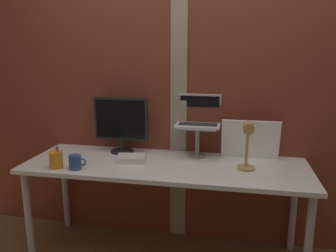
% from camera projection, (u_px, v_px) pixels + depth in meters
% --- Properties ---
extents(brick_wall_back, '(3.50, 0.16, 2.51)m').
position_uv_depth(brick_wall_back, '(187.00, 83.00, 2.60)').
color(brick_wall_back, brown).
rests_on(brick_wall_back, ground_plane).
extents(desk, '(1.98, 0.65, 0.73)m').
position_uv_depth(desk, '(165.00, 173.00, 2.39)').
color(desk, white).
rests_on(desk, ground_plane).
extents(monitor, '(0.42, 0.18, 0.43)m').
position_uv_depth(monitor, '(121.00, 122.00, 2.59)').
color(monitor, black).
rests_on(monitor, desk).
extents(laptop_stand, '(0.28, 0.22, 0.23)m').
position_uv_depth(laptop_stand, '(197.00, 136.00, 2.49)').
color(laptop_stand, gray).
rests_on(laptop_stand, desk).
extents(laptop, '(0.33, 0.26, 0.23)m').
position_uv_depth(laptop, '(199.00, 116.00, 2.53)').
color(laptop, silver).
rests_on(laptop, laptop_stand).
extents(whiteboard_panel, '(0.41, 0.08, 0.29)m').
position_uv_depth(whiteboard_panel, '(250.00, 139.00, 2.45)').
color(whiteboard_panel, white).
rests_on(whiteboard_panel, desk).
extents(desk_lamp, '(0.12, 0.20, 0.34)m').
position_uv_depth(desk_lamp, '(248.00, 141.00, 2.17)').
color(desk_lamp, tan).
rests_on(desk_lamp, desk).
extents(pen_cup, '(0.09, 0.09, 0.15)m').
position_uv_depth(pen_cup, '(56.00, 160.00, 2.28)').
color(pen_cup, orange).
rests_on(pen_cup, desk).
extents(coffee_mug, '(0.12, 0.08, 0.10)m').
position_uv_depth(coffee_mug, '(75.00, 162.00, 2.25)').
color(coffee_mug, '#2D4C8C').
rests_on(coffee_mug, desk).
extents(paper_clutter_stack, '(0.22, 0.18, 0.04)m').
position_uv_depth(paper_clutter_stack, '(131.00, 158.00, 2.41)').
color(paper_clutter_stack, silver).
rests_on(paper_clutter_stack, desk).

